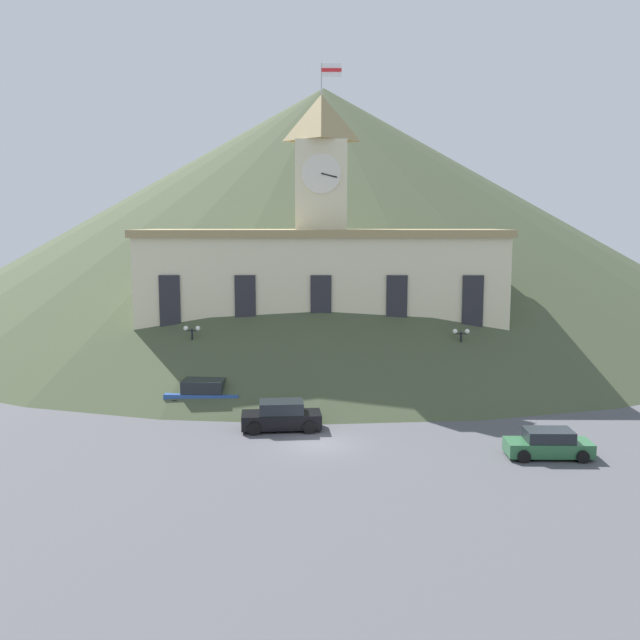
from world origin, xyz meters
TOP-DOWN VIEW (x-y plane):
  - ground_plane at (0.00, 0.00)m, footprint 160.00×160.00m
  - civic_building at (0.00, 18.64)m, footprint 29.69×8.94m
  - banner_fence at (0.00, 11.27)m, footprint 26.94×0.12m
  - hillside_backdrop at (0.00, 57.61)m, footprint 107.24×107.24m
  - street_lamp_right at (-9.58, 12.29)m, footprint 1.26×0.36m
  - street_lamp_far_left at (0.40, 12.29)m, footprint 1.26×0.36m
  - street_lamp_center at (10.41, 12.29)m, footprint 1.26×0.36m
  - car_blue_van at (-7.96, 7.58)m, footprint 5.20×2.59m
  - car_green_wagon at (12.57, -2.21)m, footprint 4.61×2.14m
  - car_black_suv at (-2.36, 2.90)m, footprint 5.07×2.73m
  - pedestrian at (-0.11, 8.61)m, footprint 0.50×0.50m

SIDE VIEW (x-z plane):
  - ground_plane at x=0.00m, z-range 0.00..0.00m
  - car_green_wagon at x=12.57m, z-range -0.06..1.49m
  - car_black_suv at x=-2.36m, z-range -0.07..1.73m
  - pedestrian at x=-0.11m, z-range 0.07..1.72m
  - car_blue_van at x=-7.96m, z-range -0.09..2.01m
  - banner_fence at x=0.00m, z-range 0.00..2.78m
  - street_lamp_far_left at x=0.40m, z-range 1.08..5.69m
  - street_lamp_center at x=10.41m, z-range 1.12..6.05m
  - street_lamp_right at x=-9.58m, z-range 1.15..6.28m
  - civic_building at x=0.00m, z-range -5.81..19.45m
  - hillside_backdrop at x=0.00m, z-range 0.00..30.40m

